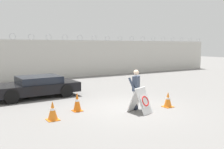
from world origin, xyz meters
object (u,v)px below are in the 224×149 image
object	(u,v)px
parked_car_front_coupe	(36,86)
security_guard	(136,88)
traffic_cone_mid	(168,99)
barricade_sign	(141,100)
traffic_cone_near	(53,111)
traffic_cone_far	(77,102)

from	to	relation	value
parked_car_front_coupe	security_guard	bearing A→B (deg)	119.28
parked_car_front_coupe	traffic_cone_mid	bearing A→B (deg)	128.08
barricade_sign	traffic_cone_near	bearing A→B (deg)	147.03
barricade_sign	traffic_cone_mid	bearing A→B (deg)	-13.92
barricade_sign	traffic_cone_mid	distance (m)	1.60
security_guard	traffic_cone_mid	world-z (taller)	security_guard
parked_car_front_coupe	barricade_sign	bearing A→B (deg)	115.59
security_guard	barricade_sign	bearing A→B (deg)	39.10
security_guard	traffic_cone_near	xyz separation A→B (m)	(-3.48, 0.33, -0.58)
traffic_cone_far	parked_car_front_coupe	bearing A→B (deg)	101.11
barricade_sign	traffic_cone_far	world-z (taller)	barricade_sign
traffic_cone_mid	traffic_cone_near	bearing A→B (deg)	171.66
barricade_sign	security_guard	bearing A→B (deg)	57.49
parked_car_front_coupe	traffic_cone_near	bearing A→B (deg)	80.51
traffic_cone_mid	parked_car_front_coupe	world-z (taller)	parked_car_front_coupe
security_guard	traffic_cone_far	world-z (taller)	security_guard
traffic_cone_mid	security_guard	bearing A→B (deg)	165.04
barricade_sign	parked_car_front_coupe	distance (m)	5.98
barricade_sign	parked_car_front_coupe	xyz separation A→B (m)	(-2.82, 5.27, 0.07)
barricade_sign	parked_car_front_coupe	bearing A→B (deg)	99.49
security_guard	traffic_cone_mid	size ratio (longest dim) A/B	2.50
barricade_sign	traffic_cone_far	xyz separation A→B (m)	(-2.09, 1.56, -0.12)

